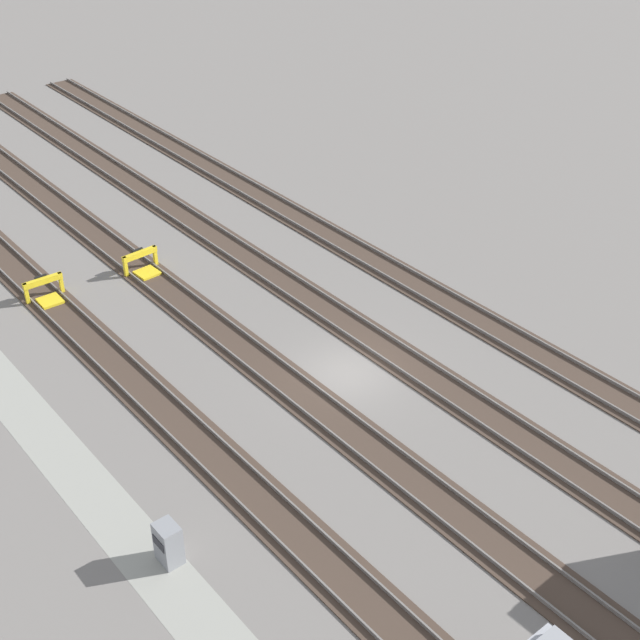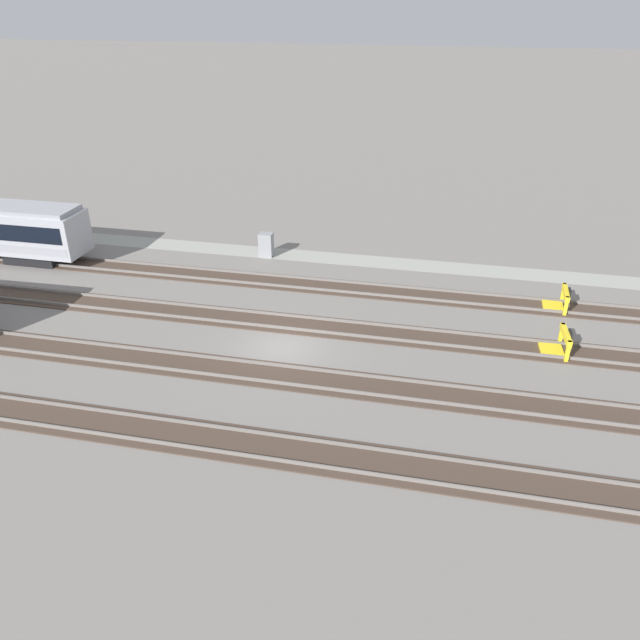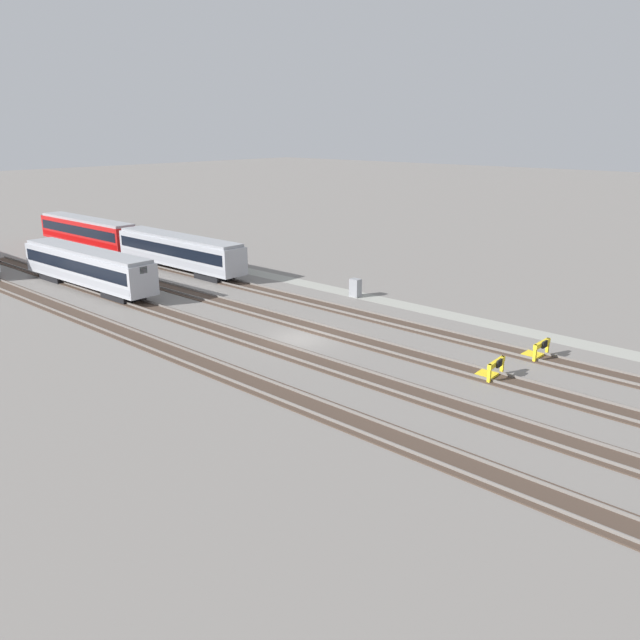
# 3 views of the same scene
# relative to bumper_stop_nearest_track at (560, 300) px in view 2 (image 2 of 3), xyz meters

# --- Properties ---
(ground_plane) EXTENTS (400.00, 400.00, 0.00)m
(ground_plane) POSITION_rel_bumper_stop_nearest_track_xyz_m (14.01, 7.62, -0.51)
(ground_plane) COLOR gray
(service_walkway) EXTENTS (54.00, 2.00, 0.01)m
(service_walkway) POSITION_rel_bumper_stop_nearest_track_xyz_m (14.01, -4.56, -0.51)
(service_walkway) COLOR #9E9E93
(service_walkway) RESTS_ON ground
(rail_track_nearest) EXTENTS (90.00, 2.23, 0.21)m
(rail_track_nearest) POSITION_rel_bumper_stop_nearest_track_xyz_m (14.01, 0.01, -0.47)
(rail_track_nearest) COLOR #47382D
(rail_track_nearest) RESTS_ON ground
(rail_track_near_inner) EXTENTS (90.00, 2.24, 0.21)m
(rail_track_near_inner) POSITION_rel_bumper_stop_nearest_track_xyz_m (14.01, 5.08, -0.47)
(rail_track_near_inner) COLOR #47382D
(rail_track_near_inner) RESTS_ON ground
(rail_track_middle) EXTENTS (90.00, 2.24, 0.21)m
(rail_track_middle) POSITION_rel_bumper_stop_nearest_track_xyz_m (14.01, 10.15, -0.47)
(rail_track_middle) COLOR #47382D
(rail_track_middle) RESTS_ON ground
(rail_track_far_inner) EXTENTS (90.00, 2.23, 0.21)m
(rail_track_far_inner) POSITION_rel_bumper_stop_nearest_track_xyz_m (14.01, 15.23, -0.47)
(rail_track_far_inner) COLOR #47382D
(rail_track_far_inner) RESTS_ON ground
(bumper_stop_nearest_track) EXTENTS (1.37, 2.01, 1.22)m
(bumper_stop_nearest_track) POSITION_rel_bumper_stop_nearest_track_xyz_m (0.00, 0.00, 0.00)
(bumper_stop_nearest_track) COLOR yellow
(bumper_stop_nearest_track) RESTS_ON ground
(bumper_stop_near_inner_track) EXTENTS (1.38, 2.01, 1.22)m
(bumper_stop_near_inner_track) POSITION_rel_bumper_stop_nearest_track_xyz_m (0.60, 5.09, 0.00)
(bumper_stop_near_inner_track) COLOR yellow
(bumper_stop_near_inner_track) RESTS_ON ground
(electrical_cabinet) EXTENTS (0.90, 0.73, 1.60)m
(electrical_cabinet) POSITION_rel_bumper_stop_nearest_track_xyz_m (18.31, -4.00, 0.29)
(electrical_cabinet) COLOR gray
(electrical_cabinet) RESTS_ON ground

